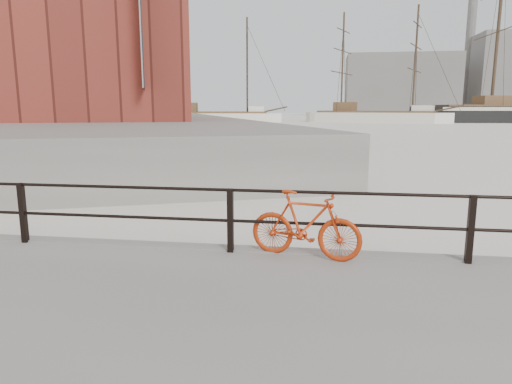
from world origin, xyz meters
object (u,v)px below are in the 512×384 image
at_px(bicycle, 305,225).
at_px(workboat_near, 27,137).
at_px(schooner_left, 216,122).
at_px(workboat_far, 53,130).
at_px(schooner_mid, 375,122).

distance_m(bicycle, workboat_near, 39.45).
relative_size(schooner_left, workboat_far, 2.03).
height_order(bicycle, schooner_left, schooner_left).
relative_size(schooner_left, workboat_near, 1.80).
height_order(schooner_left, workboat_near, schooner_left).
height_order(schooner_left, workboat_far, schooner_left).
xyz_separation_m(schooner_mid, workboat_far, (-38.94, -34.25, 0.00)).
bearing_deg(workboat_near, workboat_far, 97.43).
bearing_deg(schooner_mid, workboat_near, -106.52).
bearing_deg(schooner_mid, workboat_far, -118.15).
relative_size(bicycle, workboat_far, 0.14).
bearing_deg(workboat_far, schooner_left, 29.35).
bearing_deg(schooner_left, workboat_far, -119.91).
distance_m(schooner_mid, schooner_left, 27.62).
distance_m(bicycle, schooner_left, 74.44).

